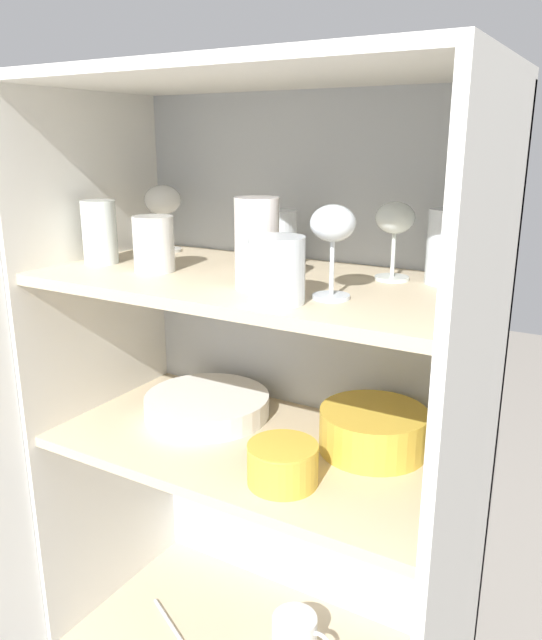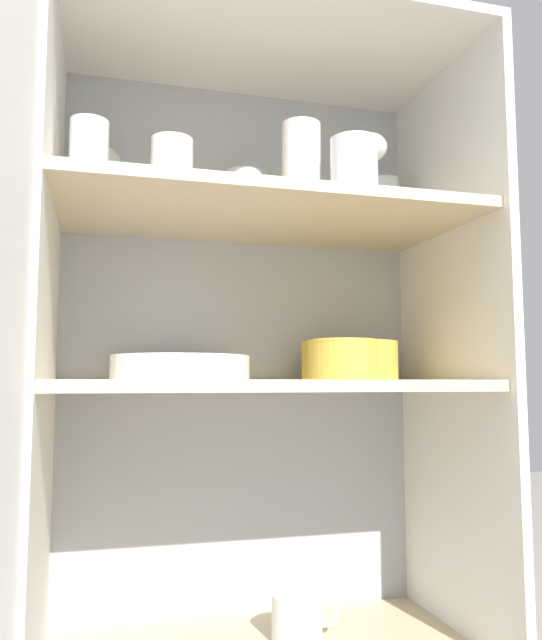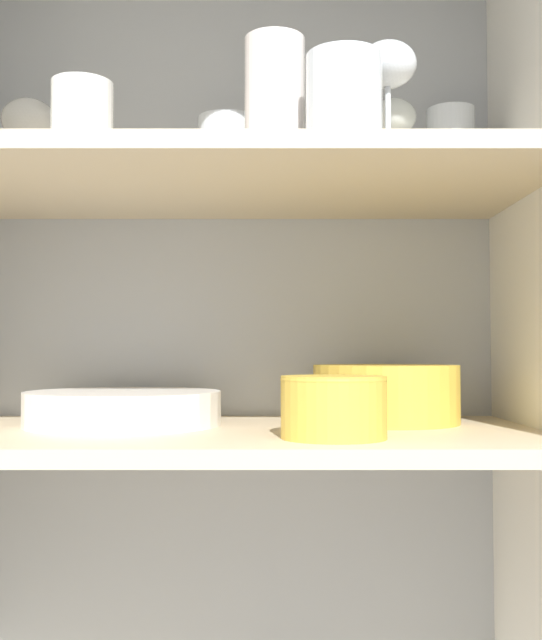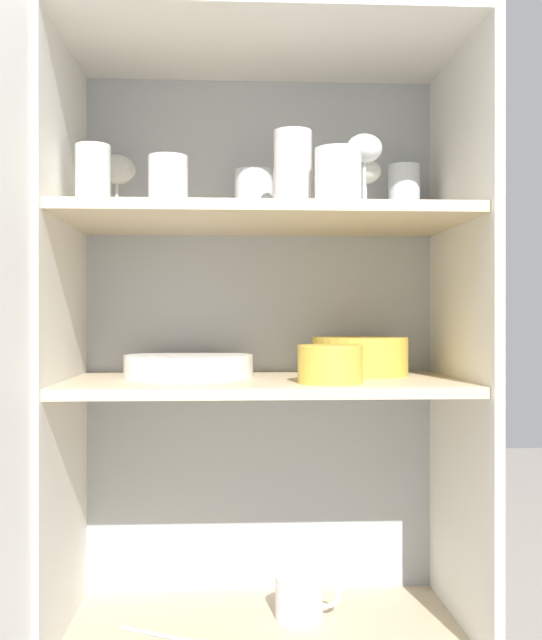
% 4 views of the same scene
% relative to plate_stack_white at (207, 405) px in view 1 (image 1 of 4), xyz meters
% --- Properties ---
extents(cupboard_back_panel, '(0.80, 0.02, 1.46)m').
position_rel_plate_stack_white_xyz_m(cupboard_back_panel, '(0.15, 0.16, -0.11)').
color(cupboard_back_panel, '#B2B7BC').
rests_on(cupboard_back_panel, ground_plane).
extents(cupboard_side_left, '(0.02, 0.43, 1.46)m').
position_rel_plate_stack_white_xyz_m(cupboard_side_left, '(-0.24, -0.05, -0.11)').
color(cupboard_side_left, white).
rests_on(cupboard_side_left, ground_plane).
extents(cupboard_side_right, '(0.02, 0.43, 1.46)m').
position_rel_plate_stack_white_xyz_m(cupboard_side_right, '(0.54, -0.05, -0.11)').
color(cupboard_side_right, white).
rests_on(cupboard_side_right, ground_plane).
extents(cupboard_top_panel, '(0.80, 0.43, 0.02)m').
position_rel_plate_stack_white_xyz_m(cupboard_top_panel, '(0.15, -0.05, 0.63)').
color(cupboard_top_panel, white).
rests_on(cupboard_top_panel, cupboard_side_left).
extents(shelf_board_middle, '(0.76, 0.40, 0.02)m').
position_rel_plate_stack_white_xyz_m(shelf_board_middle, '(0.15, -0.05, -0.03)').
color(shelf_board_middle, beige).
extents(shelf_board_upper, '(0.76, 0.40, 0.02)m').
position_rel_plate_stack_white_xyz_m(shelf_board_upper, '(0.15, -0.05, 0.29)').
color(shelf_board_upper, beige).
extents(tumbler_glass_0, '(0.07, 0.07, 0.15)m').
position_rel_plate_stack_white_xyz_m(tumbler_glass_0, '(0.20, -0.12, 0.37)').
color(tumbler_glass_0, silver).
rests_on(tumbler_glass_0, shelf_board_upper).
extents(tumbler_glass_1, '(0.07, 0.07, 0.12)m').
position_rel_plate_stack_white_xyz_m(tumbler_glass_1, '(0.45, 0.07, 0.36)').
color(tumbler_glass_1, white).
rests_on(tumbler_glass_1, shelf_board_upper).
extents(tumbler_glass_2, '(0.08, 0.08, 0.10)m').
position_rel_plate_stack_white_xyz_m(tumbler_glass_2, '(0.27, -0.19, 0.35)').
color(tumbler_glass_2, white).
rests_on(tumbler_glass_2, shelf_board_upper).
extents(tumbler_glass_3, '(0.07, 0.07, 0.10)m').
position_rel_plate_stack_white_xyz_m(tumbler_glass_3, '(-0.03, -0.10, 0.35)').
color(tumbler_glass_3, white).
rests_on(tumbler_glass_3, shelf_board_upper).
extents(tumbler_glass_4, '(0.08, 0.08, 0.11)m').
position_rel_plate_stack_white_xyz_m(tumbler_glass_4, '(0.13, 0.05, 0.35)').
color(tumbler_glass_4, white).
rests_on(tumbler_glass_4, shelf_board_upper).
extents(tumbler_glass_5, '(0.07, 0.07, 0.12)m').
position_rel_plate_stack_white_xyz_m(tumbler_glass_5, '(-0.17, -0.10, 0.36)').
color(tumbler_glass_5, white).
rests_on(tumbler_glass_5, shelf_board_upper).
extents(wine_glass_0, '(0.07, 0.07, 0.14)m').
position_rel_plate_stack_white_xyz_m(wine_glass_0, '(0.33, -0.13, 0.40)').
color(wine_glass_0, white).
rests_on(wine_glass_0, shelf_board_upper).
extents(wine_glass_1, '(0.08, 0.08, 0.14)m').
position_rel_plate_stack_white_xyz_m(wine_glass_1, '(-0.15, 0.07, 0.40)').
color(wine_glass_1, white).
rests_on(wine_glass_1, shelf_board_upper).
extents(wine_glass_2, '(0.07, 0.07, 0.13)m').
position_rel_plate_stack_white_xyz_m(wine_glass_2, '(0.37, 0.05, 0.40)').
color(wine_glass_2, white).
rests_on(wine_glass_2, shelf_board_upper).
extents(plate_stack_white, '(0.26, 0.26, 0.04)m').
position_rel_plate_stack_white_xyz_m(plate_stack_white, '(0.00, 0.00, 0.00)').
color(plate_stack_white, white).
rests_on(plate_stack_white, shelf_board_middle).
extents(mixing_bowl_large, '(0.20, 0.20, 0.08)m').
position_rel_plate_stack_white_xyz_m(mixing_bowl_large, '(0.35, 0.03, 0.02)').
color(mixing_bowl_large, gold).
rests_on(mixing_bowl_large, shelf_board_middle).
extents(serving_bowl_small, '(0.12, 0.12, 0.07)m').
position_rel_plate_stack_white_xyz_m(serving_bowl_small, '(0.27, -0.15, 0.02)').
color(serving_bowl_small, gold).
rests_on(serving_bowl_small, shelf_board_middle).
extents(coffee_mug_primary, '(0.13, 0.09, 0.08)m').
position_rel_plate_stack_white_xyz_m(coffee_mug_primary, '(0.22, -0.02, -0.46)').
color(coffee_mug_primary, white).
rests_on(coffee_mug_primary, shelf_board_lower).
extents(serving_spoon, '(0.18, 0.10, 0.01)m').
position_rel_plate_stack_white_xyz_m(serving_spoon, '(-0.03, -0.10, -0.50)').
color(serving_spoon, silver).
rests_on(serving_spoon, shelf_board_lower).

